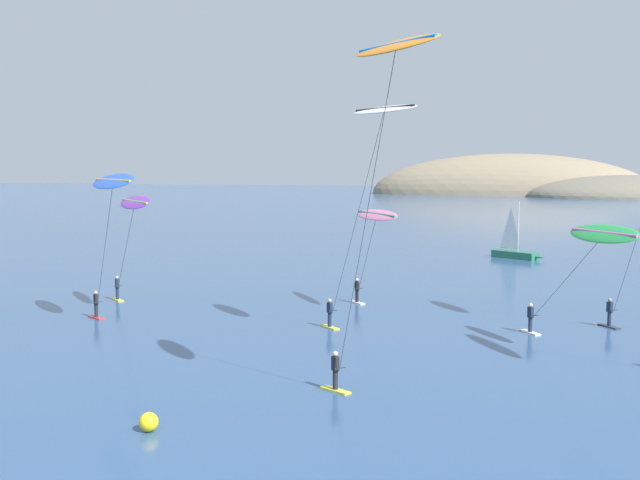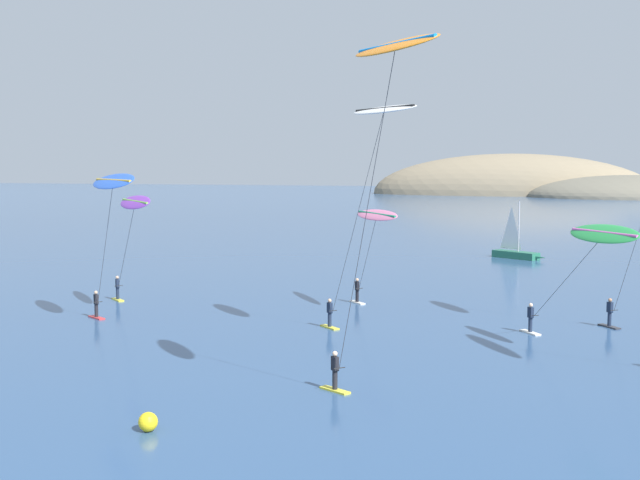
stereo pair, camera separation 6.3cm
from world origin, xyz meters
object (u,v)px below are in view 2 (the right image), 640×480
Objects in this scene: sailboat_near at (518,252)px; kitesurfer_pink at (375,222)px; kitesurfer_purple at (133,210)px; marker_buoy at (148,422)px; kitesurfer_green at (596,243)px; kitesurfer_blue at (112,191)px; kitesurfer_orange at (389,78)px; kitesurfer_white at (379,130)px.

sailboat_near is 32.66m from kitesurfer_pink.
marker_buoy is at bearing -60.81° from kitesurfer_purple.
kitesurfer_green is 23.66m from marker_buoy.
sailboat_near is 0.63× the size of kitesurfer_blue.
kitesurfer_white is (-2.70, 11.80, -1.41)m from kitesurfer_orange.
sailboat_near is at bearing 56.94° from kitesurfer_purple.
marker_buoy is (11.63, -20.82, -6.21)m from kitesurfer_purple.
marker_buoy is (-11.48, -56.32, -0.29)m from sailboat_near.
kitesurfer_green is at bearing 3.92° from kitesurfer_white.
kitesurfer_pink is at bearing 102.26° from kitesurfer_white.
kitesurfer_white is (15.57, -0.19, 3.29)m from kitesurfer_blue.
marker_buoy is at bearing -108.17° from kitesurfer_white.
sailboat_near is 0.45× the size of kitesurfer_white.
kitesurfer_purple is at bearing 139.29° from kitesurfer_orange.
kitesurfer_orange is at bearing 26.99° from marker_buoy.
kitesurfer_green is 0.99× the size of kitesurfer_purple.
marker_buoy is (-3.16, -25.15, -5.39)m from kitesurfer_pink.
kitesurfer_pink is 11.02m from kitesurfer_white.
kitesurfer_white is at bearing -98.83° from sailboat_near.
kitesurfer_green is 26.56m from kitesurfer_blue.
kitesurfer_white is at bearing -77.74° from kitesurfer_pink.
kitesurfer_green is at bearing -8.73° from kitesurfer_purple.
kitesurfer_purple is 0.53× the size of kitesurfer_orange.
kitesurfer_orange reaches higher than sailboat_near.
kitesurfer_pink is at bearing 34.02° from kitesurfer_blue.
kitesurfer_white is (-6.29, -40.51, 10.60)m from sailboat_near.
kitesurfer_pink is at bearing -104.94° from sailboat_near.
sailboat_near is at bearing 61.53° from kitesurfer_blue.
kitesurfer_green is 16.55m from kitesurfer_orange.
kitesurfer_blue is at bearing 122.95° from marker_buoy.
kitesurfer_purple is 0.84× the size of kitesurfer_blue.
kitesurfer_pink is 0.73× the size of kitesurfer_blue.
kitesurfer_white is (16.82, -5.00, 4.68)m from kitesurfer_purple.
kitesurfer_orange is (-3.59, -52.30, 12.00)m from sailboat_near.
kitesurfer_blue reaches higher than kitesurfer_pink.
sailboat_near is 8.14× the size of marker_buoy.
kitesurfer_white reaches higher than kitesurfer_blue.
kitesurfer_pink is at bearing 146.36° from kitesurfer_green.
sailboat_near is 0.76× the size of kitesurfer_purple.
sailboat_near is 42.78m from kitesurfer_purple.
kitesurfer_blue is (1.25, -4.80, 1.39)m from kitesurfer_purple.
kitesurfer_orange is 15.15m from marker_buoy.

